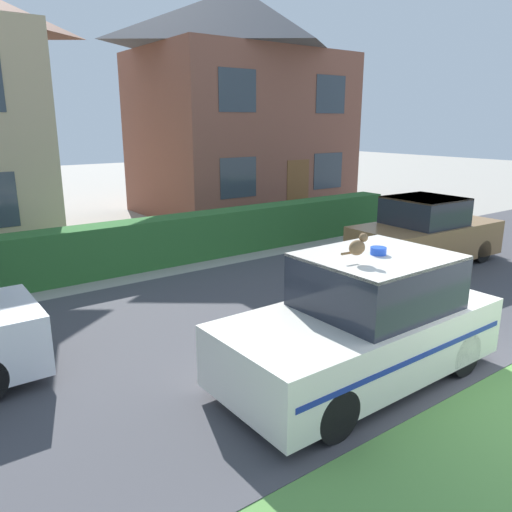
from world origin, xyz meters
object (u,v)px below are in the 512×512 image
(police_car, at_px, (364,323))
(cat, at_px, (358,246))
(neighbour_car_far, at_px, (425,234))
(house_right, at_px, (240,102))

(police_car, xyz_separation_m, cat, (-0.31, -0.11, 1.13))
(neighbour_car_far, bearing_deg, house_right, 87.47)
(police_car, height_order, house_right, house_right)
(cat, bearing_deg, neighbour_car_far, 35.96)
(police_car, distance_m, house_right, 14.03)
(police_car, bearing_deg, cat, 19.19)
(cat, relative_size, neighbour_car_far, 0.08)
(police_car, distance_m, neighbour_car_far, 6.31)
(police_car, distance_m, cat, 1.18)
(house_right, bearing_deg, neighbour_car_far, -94.95)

